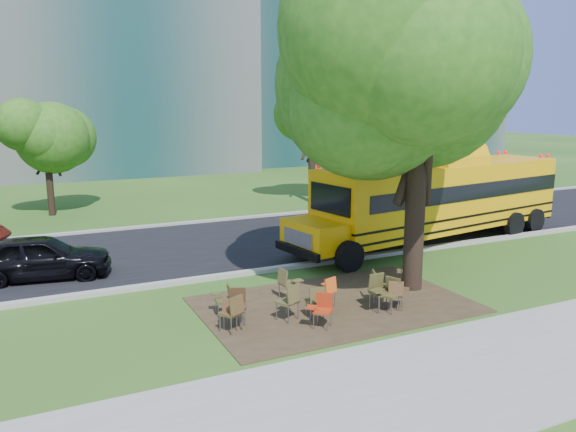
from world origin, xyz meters
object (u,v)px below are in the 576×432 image
chair_1 (232,311)px  chair_12 (378,284)px  main_tree (420,90)px  school_bus (440,197)px  chair_3 (322,307)px  chair_9 (236,302)px  black_car (40,257)px  chair_0 (233,309)px  chair_5 (378,289)px  chair_10 (287,281)px  chair_6 (390,291)px  chair_11 (328,289)px  chair_7 (397,292)px  chair_4 (317,298)px  chair_8 (225,297)px  chair_2 (290,298)px  chair_13 (412,265)px

chair_1 → chair_12: chair_12 is taller
main_tree → school_bus: (4.60, 4.29, -3.84)m
chair_3 → chair_9: (-1.73, 1.13, 0.01)m
chair_9 → black_car: size_ratio=0.22×
chair_0 → chair_12: chair_0 is taller
chair_5 → chair_10: 2.47m
chair_6 → chair_10: 2.75m
chair_11 → chair_7: bearing=-49.9°
chair_4 → chair_8: bearing=157.7°
chair_2 → chair_13: 4.69m
school_bus → chair_13: bearing=-146.6°
school_bus → chair_11: size_ratio=14.51×
chair_0 → chair_6: 4.07m
chair_2 → chair_7: 2.83m
chair_6 → chair_10: size_ratio=1.02×
main_tree → chair_9: size_ratio=10.46×
chair_6 → black_car: black_car is taller
chair_8 → chair_2: bearing=-120.8°
chair_6 → chair_8: chair_6 is taller
chair_7 → chair_8: bearing=-163.8°
chair_12 → black_car: black_car is taller
main_tree → black_car: 12.09m
main_tree → chair_1: 7.65m
school_bus → chair_3: bearing=-154.3°
main_tree → school_bus: main_tree is taller
chair_6 → chair_11: 1.57m
chair_11 → chair_6: bearing=-52.8°
chair_5 → chair_7: (0.44, -0.20, -0.09)m
chair_3 → chair_2: bearing=-11.1°
chair_5 → chair_0: bearing=-7.1°
chair_3 → chair_7: 2.29m
chair_1 → black_car: size_ratio=0.19×
chair_1 → black_car: black_car is taller
chair_2 → chair_9: bearing=136.7°
chair_12 → chair_6: bearing=16.1°
chair_7 → chair_3: bearing=-138.4°
chair_7 → chair_4: bearing=-153.8°
chair_7 → chair_11: size_ratio=0.95×
chair_1 → chair_3: chair_3 is taller
chair_8 → chair_11: chair_11 is taller
chair_4 → chair_6: 1.94m
chair_0 → chair_3: (1.98, -0.65, -0.04)m
chair_12 → chair_13: chair_13 is taller
chair_9 → chair_12: chair_12 is taller
chair_4 → chair_9: bearing=172.2°
main_tree → chair_4: (-3.56, -0.82, -5.05)m
chair_4 → main_tree: bearing=21.2°
chair_6 → chair_7: chair_6 is taller
chair_2 → chair_9: size_ratio=1.08×
chair_2 → chair_8: (-1.30, 1.03, -0.09)m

